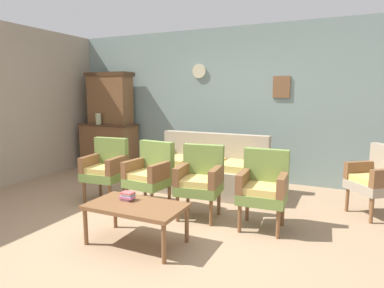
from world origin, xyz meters
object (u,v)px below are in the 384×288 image
at_px(armchair_near_cabinet, 150,172).
at_px(armchair_near_couch_end, 263,186).
at_px(side_cabinet, 109,146).
at_px(coffee_table, 136,209).
at_px(floral_couch, 208,171).
at_px(wingback_chair_by_fireplace, 377,177).
at_px(vase_on_cabinet, 98,119).
at_px(armchair_row_middle, 200,178).
at_px(book_stack_on_table, 128,196).
at_px(armchair_by_doorway, 106,167).

height_order(armchair_near_cabinet, armchair_near_couch_end, same).
relative_size(side_cabinet, armchair_near_couch_end, 1.28).
relative_size(armchair_near_couch_end, coffee_table, 0.90).
xyz_separation_m(floral_couch, wingback_chair_by_fireplace, (2.33, -0.10, 0.17)).
distance_m(vase_on_cabinet, armchair_row_middle, 3.28).
xyz_separation_m(vase_on_cabinet, coffee_table, (2.57, -2.48, -0.67)).
bearing_deg(book_stack_on_table, vase_on_cabinet, 135.09).
relative_size(armchair_near_couch_end, wingback_chair_by_fireplace, 1.00).
xyz_separation_m(armchair_by_doorway, armchair_near_couch_end, (2.28, -0.03, 0.00)).
bearing_deg(book_stack_on_table, armchair_by_doorway, 138.47).
height_order(armchair_by_doorway, wingback_chair_by_fireplace, same).
distance_m(floral_couch, armchair_near_couch_end, 1.56).
distance_m(armchair_near_cabinet, coffee_table, 1.06).
relative_size(side_cabinet, coffee_table, 1.16).
height_order(armchair_row_middle, wingback_chair_by_fireplace, same).
relative_size(armchair_near_cabinet, armchair_near_couch_end, 1.00).
xyz_separation_m(armchair_near_couch_end, coffee_table, (-1.09, -0.96, -0.12)).
xyz_separation_m(armchair_near_couch_end, wingback_chair_by_fireplace, (1.21, 0.97, 0.00)).
distance_m(armchair_row_middle, book_stack_on_table, 1.00).
height_order(vase_on_cabinet, book_stack_on_table, vase_on_cabinet).
distance_m(side_cabinet, armchair_row_middle, 3.25).
bearing_deg(wingback_chair_by_fireplace, side_cabinet, 171.34).
bearing_deg(coffee_table, wingback_chair_by_fireplace, 40.02).
xyz_separation_m(side_cabinet, book_stack_on_table, (2.32, -2.59, -0.00)).
height_order(armchair_by_doorway, armchair_near_couch_end, same).
height_order(armchair_row_middle, armchair_near_couch_end, same).
xyz_separation_m(vase_on_cabinet, floral_couch, (2.54, -0.44, -0.72)).
distance_m(floral_couch, book_stack_on_table, 1.97).
distance_m(floral_couch, armchair_row_middle, 1.13).
relative_size(vase_on_cabinet, armchair_near_couch_end, 0.25).
distance_m(armchair_near_cabinet, armchair_row_middle, 0.73).
bearing_deg(armchair_near_cabinet, armchair_by_doorway, 178.12).
distance_m(wingback_chair_by_fireplace, coffee_table, 3.01).
bearing_deg(armchair_by_doorway, book_stack_on_table, -41.53).
distance_m(armchair_near_cabinet, wingback_chair_by_fireplace, 2.90).
relative_size(armchair_near_cabinet, armchair_row_middle, 1.00).
xyz_separation_m(armchair_near_cabinet, book_stack_on_table, (0.27, -0.89, -0.03)).
relative_size(floral_couch, book_stack_on_table, 12.36).
bearing_deg(book_stack_on_table, wingback_chair_by_fireplace, 37.11).
xyz_separation_m(armchair_row_middle, armchair_near_couch_end, (0.79, -0.00, 0.00)).
bearing_deg(side_cabinet, armchair_row_middle, -31.50).
bearing_deg(side_cabinet, vase_on_cabinet, -117.99).
xyz_separation_m(side_cabinet, armchair_row_middle, (2.77, -1.70, 0.03)).
distance_m(armchair_by_doorway, armchair_near_couch_end, 2.28).
relative_size(vase_on_cabinet, wingback_chair_by_fireplace, 0.25).
xyz_separation_m(side_cabinet, coffee_table, (2.47, -2.66, -0.09)).
bearing_deg(armchair_near_cabinet, book_stack_on_table, -72.88).
distance_m(coffee_table, book_stack_on_table, 0.19).
bearing_deg(floral_couch, armchair_by_doorway, -138.06).
distance_m(vase_on_cabinet, armchair_near_cabinet, 2.67).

